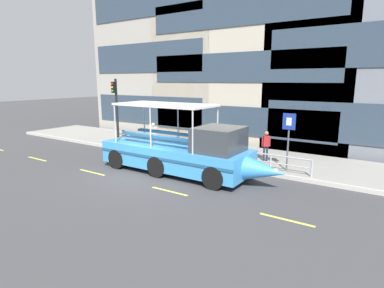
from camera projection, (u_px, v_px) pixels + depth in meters
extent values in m
plane|color=#3D3D3F|center=(145.00, 174.00, 14.94)|extent=(120.00, 120.00, 0.00)
cube|color=gray|center=(205.00, 151.00, 19.49)|extent=(32.00, 4.80, 0.18)
cube|color=#B2ADA3|center=(182.00, 159.00, 17.46)|extent=(32.00, 0.18, 0.18)
cube|color=#DBD64C|center=(37.00, 159.00, 17.86)|extent=(1.80, 0.12, 0.01)
cube|color=#DBD64C|center=(92.00, 172.00, 15.27)|extent=(1.80, 0.12, 0.01)
cube|color=#DBD64C|center=(169.00, 191.00, 12.68)|extent=(1.80, 0.12, 0.01)
cube|color=#DBD64C|center=(286.00, 220.00, 10.08)|extent=(1.80, 0.12, 0.01)
cube|color=#2D3D4C|center=(146.00, 110.00, 25.30)|extent=(10.78, 0.06, 2.27)
cube|color=#2D3D4C|center=(144.00, 58.00, 24.47)|extent=(10.78, 0.06, 2.27)
cube|color=#2D3D4C|center=(143.00, 2.00, 23.63)|extent=(10.78, 0.06, 2.27)
cube|color=#2D3D4C|center=(233.00, 120.00, 21.11)|extent=(13.25, 0.06, 1.93)
cube|color=#2D3D4C|center=(235.00, 67.00, 20.40)|extent=(13.25, 0.06, 1.93)
cube|color=#2D3D4C|center=(236.00, 10.00, 19.68)|extent=(13.25, 0.06, 1.93)
cube|color=#2D3D4C|center=(373.00, 125.00, 16.59)|extent=(11.63, 0.06, 2.29)
cube|color=#2D3D4C|center=(383.00, 44.00, 15.74)|extent=(11.63, 0.06, 2.29)
cylinder|color=#9EA0A8|center=(203.00, 146.00, 16.93)|extent=(11.46, 0.07, 0.07)
cylinder|color=#9EA0A8|center=(203.00, 153.00, 17.01)|extent=(11.46, 0.06, 0.06)
cylinder|color=#9EA0A8|center=(128.00, 141.00, 20.10)|extent=(0.09, 0.09, 0.76)
cylinder|color=#9EA0A8|center=(150.00, 145.00, 19.07)|extent=(0.09, 0.09, 0.76)
cylinder|color=#9EA0A8|center=(175.00, 148.00, 18.04)|extent=(0.09, 0.09, 0.76)
cylinder|color=#9EA0A8|center=(203.00, 153.00, 17.01)|extent=(0.09, 0.09, 0.76)
cylinder|color=#9EA0A8|center=(235.00, 157.00, 15.98)|extent=(0.09, 0.09, 0.76)
cylinder|color=#9EA0A8|center=(270.00, 163.00, 14.94)|extent=(0.09, 0.09, 0.76)
cylinder|color=#9EA0A8|center=(312.00, 169.00, 13.91)|extent=(0.09, 0.09, 0.76)
cylinder|color=black|center=(117.00, 112.00, 20.63)|extent=(0.16, 0.16, 4.36)
cube|color=black|center=(113.00, 87.00, 20.14)|extent=(0.24, 0.20, 0.72)
sphere|color=red|center=(112.00, 84.00, 20.00)|extent=(0.14, 0.14, 0.14)
sphere|color=gold|center=(112.00, 87.00, 20.05)|extent=(0.14, 0.14, 0.14)
sphere|color=green|center=(112.00, 91.00, 20.09)|extent=(0.14, 0.14, 0.14)
cylinder|color=#4C4F54|center=(288.00, 143.00, 14.71)|extent=(0.08, 0.08, 2.73)
cube|color=navy|center=(289.00, 122.00, 14.46)|extent=(0.60, 0.04, 0.76)
cube|color=white|center=(289.00, 122.00, 14.45)|extent=(0.24, 0.01, 0.36)
torus|color=black|center=(132.00, 140.00, 20.59)|extent=(0.70, 0.04, 0.70)
torus|color=black|center=(120.00, 139.00, 21.15)|extent=(0.70, 0.04, 0.70)
cylinder|color=#B21919|center=(126.00, 137.00, 20.84)|extent=(0.95, 0.04, 0.04)
cylinder|color=#B21919|center=(124.00, 135.00, 20.91)|extent=(0.19, 0.04, 0.51)
cube|color=black|center=(123.00, 131.00, 20.87)|extent=(0.20, 0.08, 0.06)
cylinder|color=#A5A5AA|center=(131.00, 133.00, 20.51)|extent=(0.03, 0.46, 0.03)
cube|color=#388CD1|center=(175.00, 156.00, 15.19)|extent=(7.56, 2.46, 1.08)
cone|color=#388CD1|center=(265.00, 171.00, 12.69)|extent=(1.70, 1.02, 1.02)
cylinder|color=#388CD1|center=(120.00, 147.00, 17.23)|extent=(0.38, 1.02, 1.02)
cube|color=navy|center=(158.00, 159.00, 14.14)|extent=(7.56, 0.04, 0.12)
sphere|color=white|center=(276.00, 171.00, 12.45)|extent=(0.22, 0.22, 0.22)
cube|color=#33383D|center=(219.00, 139.00, 13.64)|extent=(1.89, 2.07, 1.09)
cube|color=silver|center=(165.00, 105.00, 14.99)|extent=(4.91, 2.27, 0.10)
cylinder|color=#B2B2B7|center=(218.00, 126.00, 14.82)|extent=(0.07, 0.07, 1.89)
cylinder|color=#B2B2B7|center=(193.00, 132.00, 13.05)|extent=(0.07, 0.07, 1.89)
cylinder|color=#B2B2B7|center=(178.00, 123.00, 16.08)|extent=(0.07, 0.07, 1.89)
cylinder|color=#B2B2B7|center=(150.00, 128.00, 14.31)|extent=(0.07, 0.07, 1.89)
cylinder|color=#B2B2B7|center=(144.00, 119.00, 17.34)|extent=(0.07, 0.07, 1.89)
cylinder|color=#B2B2B7|center=(115.00, 124.00, 15.57)|extent=(0.07, 0.07, 1.89)
cube|color=navy|center=(172.00, 133.00, 15.78)|extent=(4.52, 0.28, 0.12)
cube|color=navy|center=(158.00, 137.00, 14.81)|extent=(4.52, 0.28, 0.12)
cylinder|color=black|center=(237.00, 165.00, 14.65)|extent=(1.00, 0.28, 1.00)
cylinder|color=black|center=(213.00, 178.00, 12.80)|extent=(1.00, 0.28, 1.00)
cylinder|color=black|center=(185.00, 157.00, 16.28)|extent=(1.00, 0.28, 1.00)
cylinder|color=black|center=(157.00, 167.00, 14.43)|extent=(1.00, 0.28, 1.00)
cylinder|color=black|center=(147.00, 151.00, 17.71)|extent=(1.00, 0.28, 1.00)
cylinder|color=black|center=(117.00, 159.00, 15.86)|extent=(1.00, 0.28, 1.00)
cylinder|color=#1E2338|center=(267.00, 154.00, 16.60)|extent=(0.10, 0.10, 0.81)
cylinder|color=#1E2338|center=(264.00, 154.00, 16.60)|extent=(0.10, 0.10, 0.81)
cube|color=maroon|center=(266.00, 141.00, 16.46)|extent=(0.35, 0.32, 0.58)
cylinder|color=maroon|center=(270.00, 142.00, 16.47)|extent=(0.07, 0.07, 0.52)
cylinder|color=maroon|center=(262.00, 142.00, 16.46)|extent=(0.07, 0.07, 0.52)
sphere|color=#936B4C|center=(266.00, 133.00, 16.37)|extent=(0.22, 0.22, 0.22)
cylinder|color=#47423D|center=(220.00, 150.00, 17.32)|extent=(0.11, 0.11, 0.85)
cylinder|color=#47423D|center=(218.00, 151.00, 17.20)|extent=(0.11, 0.11, 0.85)
cube|color=#B7B2A8|center=(219.00, 138.00, 17.11)|extent=(0.22, 0.34, 0.60)
cylinder|color=#B7B2A8|center=(221.00, 138.00, 17.27)|extent=(0.07, 0.07, 0.54)
cylinder|color=#B7B2A8|center=(217.00, 139.00, 16.96)|extent=(0.07, 0.07, 0.54)
sphere|color=#936B4C|center=(219.00, 130.00, 17.02)|extent=(0.23, 0.23, 0.23)
cylinder|color=black|center=(194.00, 148.00, 18.19)|extent=(0.10, 0.10, 0.75)
cylinder|color=black|center=(193.00, 148.00, 18.08)|extent=(0.10, 0.10, 0.75)
cube|color=#38383D|center=(193.00, 137.00, 18.01)|extent=(0.21, 0.31, 0.53)
cylinder|color=#38383D|center=(196.00, 137.00, 18.14)|extent=(0.07, 0.07, 0.48)
cylinder|color=#38383D|center=(191.00, 138.00, 17.88)|extent=(0.07, 0.07, 0.48)
sphere|color=beige|center=(193.00, 131.00, 17.93)|extent=(0.21, 0.21, 0.21)
cylinder|color=#47423D|center=(152.00, 141.00, 20.02)|extent=(0.10, 0.10, 0.79)
cylinder|color=#47423D|center=(155.00, 141.00, 20.06)|extent=(0.10, 0.10, 0.79)
cube|color=#B7B2A8|center=(153.00, 131.00, 19.91)|extent=(0.33, 0.34, 0.56)
cylinder|color=#B7B2A8|center=(150.00, 131.00, 19.86)|extent=(0.07, 0.07, 0.51)
cylinder|color=#B7B2A8|center=(156.00, 131.00, 19.96)|extent=(0.07, 0.07, 0.51)
sphere|color=beige|center=(153.00, 125.00, 19.82)|extent=(0.22, 0.22, 0.22)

